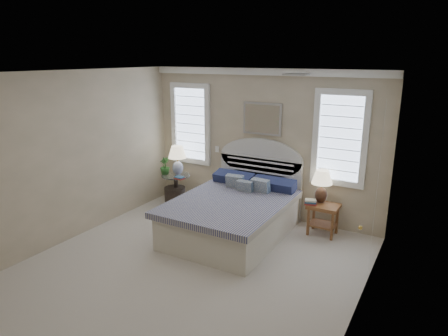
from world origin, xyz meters
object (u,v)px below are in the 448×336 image
(lamp_left, at_px, (177,157))
(lamp_right, at_px, (322,183))
(side_table_left, at_px, (176,187))
(bed, at_px, (235,212))
(nightstand_right, at_px, (323,213))
(floor_pot, at_px, (175,196))

(lamp_left, bearing_deg, lamp_right, 2.54)
(side_table_left, distance_m, lamp_right, 2.91)
(bed, xyz_separation_m, side_table_left, (-1.65, 0.59, 0.00))
(bed, height_order, nightstand_right, bed)
(side_table_left, relative_size, nightstand_right, 1.19)
(side_table_left, distance_m, lamp_left, 0.60)
(lamp_right, bearing_deg, lamp_left, -177.46)
(bed, distance_m, side_table_left, 1.75)
(side_table_left, height_order, nightstand_right, side_table_left)
(nightstand_right, distance_m, floor_pot, 2.97)
(lamp_left, distance_m, lamp_right, 2.87)
(floor_pot, distance_m, lamp_left, 0.80)
(floor_pot, xyz_separation_m, lamp_right, (2.87, 0.24, 0.68))
(lamp_left, xyz_separation_m, lamp_right, (2.86, 0.13, -0.11))
(nightstand_right, relative_size, lamp_left, 0.91)
(nightstand_right, bearing_deg, lamp_right, 130.65)
(bed, height_order, floor_pot, bed)
(side_table_left, bearing_deg, lamp_left, 90.79)
(floor_pot, relative_size, lamp_left, 0.72)
(nightstand_right, relative_size, floor_pot, 1.27)
(bed, height_order, lamp_right, bed)
(bed, bearing_deg, nightstand_right, 28.03)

